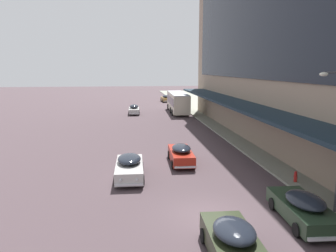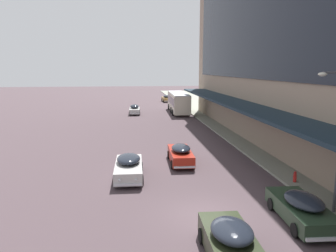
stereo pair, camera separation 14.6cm
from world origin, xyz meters
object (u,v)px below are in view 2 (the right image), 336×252
object	(u,v)px
sedan_oncoming_rear	(135,109)
sedan_trailing_near	(301,208)
sedan_lead_near	(129,167)
sedan_trailing_mid	(230,241)
sedan_far_back	(181,154)
sedan_lead_mid	(167,98)
fire_hydrant	(295,177)
transit_bus_kerbside_front	(178,101)

from	to	relation	value
sedan_oncoming_rear	sedan_trailing_near	size ratio (longest dim) A/B	0.98
sedan_lead_near	sedan_trailing_near	distance (m)	11.20
sedan_trailing_mid	sedan_far_back	size ratio (longest dim) A/B	0.93
sedan_oncoming_rear	sedan_trailing_mid	bearing A→B (deg)	-85.78
sedan_lead_mid	fire_hydrant	distance (m)	52.73
transit_bus_kerbside_front	fire_hydrant	bearing A→B (deg)	-86.00
transit_bus_kerbside_front	sedan_lead_near	distance (m)	33.20
transit_bus_kerbside_front	sedan_trailing_mid	size ratio (longest dim) A/B	2.66
sedan_far_back	sedan_trailing_near	size ratio (longest dim) A/B	0.97
transit_bus_kerbside_front	fire_hydrant	xyz separation A→B (m)	(2.43, -34.71, -1.39)
transit_bus_kerbside_front	sedan_lead_mid	world-z (taller)	transit_bus_kerbside_front
sedan_lead_near	sedan_oncoming_rear	xyz separation A→B (m)	(0.84, 31.35, -0.01)
sedan_lead_mid	fire_hydrant	size ratio (longest dim) A/B	6.61
sedan_lead_near	sedan_trailing_mid	distance (m)	10.95
sedan_trailing_mid	sedan_oncoming_rear	bearing A→B (deg)	94.22
transit_bus_kerbside_front	sedan_trailing_mid	bearing A→B (deg)	-95.68
sedan_oncoming_rear	sedan_lead_near	bearing A→B (deg)	-91.54
transit_bus_kerbside_front	sedan_trailing_near	world-z (taller)	transit_bus_kerbside_front
sedan_trailing_mid	sedan_lead_mid	distance (m)	60.53
transit_bus_kerbside_front	sedan_oncoming_rear	xyz separation A→B (m)	(-7.28, -0.83, -1.13)
transit_bus_kerbside_front	sedan_oncoming_rear	bearing A→B (deg)	-173.53
sedan_trailing_near	fire_hydrant	distance (m)	5.55
fire_hydrant	sedan_far_back	bearing A→B (deg)	140.41
sedan_trailing_mid	sedan_trailing_near	bearing A→B (deg)	31.50
sedan_lead_near	sedan_lead_mid	size ratio (longest dim) A/B	1.06
sedan_trailing_near	sedan_lead_near	bearing A→B (deg)	137.42
sedan_oncoming_rear	fire_hydrant	bearing A→B (deg)	-74.00
sedan_oncoming_rear	sedan_far_back	size ratio (longest dim) A/B	1.00
sedan_lead_mid	fire_hydrant	world-z (taller)	sedan_lead_mid
sedan_trailing_mid	fire_hydrant	world-z (taller)	sedan_trailing_mid
sedan_trailing_mid	fire_hydrant	bearing A→B (deg)	49.19
sedan_lead_near	fire_hydrant	bearing A→B (deg)	-13.50
sedan_lead_near	sedan_oncoming_rear	size ratio (longest dim) A/B	1.04
sedan_trailing_mid	sedan_trailing_near	xyz separation A→B (m)	(4.34, 2.66, -0.05)
transit_bus_kerbside_front	sedan_trailing_near	distance (m)	39.76
sedan_trailing_mid	fire_hydrant	size ratio (longest dim) A/B	6.23
sedan_trailing_near	fire_hydrant	size ratio (longest dim) A/B	6.88
sedan_lead_near	sedan_trailing_mid	size ratio (longest dim) A/B	1.13
sedan_trailing_near	sedan_lead_mid	xyz separation A→B (m)	(-0.09, 57.72, 0.01)
transit_bus_kerbside_front	fire_hydrant	size ratio (longest dim) A/B	16.59
sedan_lead_near	sedan_trailing_mid	world-z (taller)	sedan_trailing_mid
sedan_far_back	sedan_lead_near	bearing A→B (deg)	-144.10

